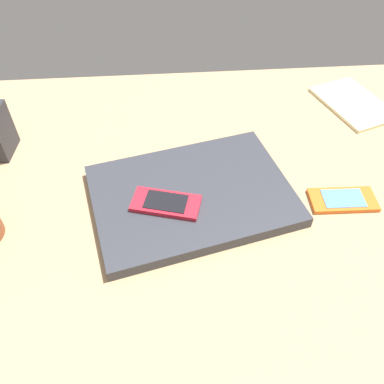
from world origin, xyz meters
TOP-DOWN VIEW (x-y plane):
  - desk_surface at (0.00, 0.00)cm, footprint 120.00×80.00cm
  - laptop_closed at (3.44, 4.32)cm, footprint 39.87×32.36cm
  - cell_phone_on_laptop at (8.19, 7.29)cm, footprint 12.74×8.44cm
  - cell_phone_on_desk at (-23.84, 6.97)cm, footprint 12.04×6.15cm
  - notepad at (-36.55, -22.66)cm, footprint 17.62×21.46cm

SIDE VIEW (x-z plane):
  - desk_surface at x=0.00cm, z-range 0.00..3.00cm
  - notepad at x=-36.55cm, z-range 3.00..3.80cm
  - cell_phone_on_desk at x=-23.84cm, z-range 2.97..3.92cm
  - laptop_closed at x=3.44cm, z-range 3.00..5.25cm
  - cell_phone_on_laptop at x=8.19cm, z-range 5.22..6.20cm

